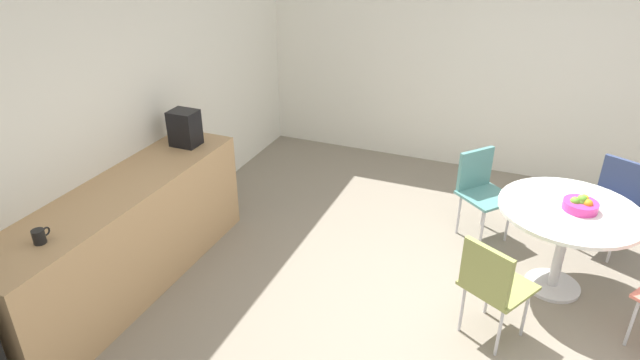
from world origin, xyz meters
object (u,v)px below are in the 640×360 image
Objects in this scene: mug_green at (39,236)px; mug_white at (191,142)px; chair_navy at (615,195)px; chair_olive at (492,281)px; chair_teal at (480,184)px; fruit_bowl at (581,204)px; coffee_maker at (185,128)px; round_table at (567,224)px.

mug_white is at bearing -0.63° from mug_green.
chair_navy and chair_olive have the same top height.
chair_olive is 6.43× the size of mug_green.
chair_teal is 1.04m from fruit_bowl.
mug_white is 1.00× the size of mug_green.
coffee_maker is at bearing 1.99° from mug_green.
chair_navy and chair_teal have the same top height.
coffee_maker is at bearing 111.48° from chair_teal.
fruit_bowl is (-0.61, -0.79, 0.28)m from chair_teal.
chair_teal is 6.43× the size of mug_white.
chair_olive is 2.86m from coffee_maker.
chair_olive is 3.00m from mug_green.
chair_olive is at bearing -65.85° from mug_green.
coffee_maker reaches higher than mug_green.
fruit_bowl is at bearing -83.58° from coffee_maker.
fruit_bowl is at bearing -88.12° from round_table.
chair_olive is (-0.83, 0.46, -0.09)m from round_table.
coffee_maker reaches higher than fruit_bowl.
chair_olive is at bearing -99.11° from mug_white.
chair_teal reaches higher than round_table.
chair_navy is at bearing -70.53° from mug_white.
mug_green is (-2.05, 3.17, 0.34)m from round_table.
fruit_bowl reaches higher than chair_navy.
mug_white is at bearing 97.28° from round_table.
chair_teal is at bearing -68.52° from coffee_maker.
fruit_bowl reaches higher than round_table.
coffee_maker reaches higher than round_table.
mug_white is 0.40× the size of coffee_maker.
round_table is 8.29× the size of mug_green.
coffee_maker is (-0.98, 2.50, 0.54)m from chair_teal.
chair_navy reaches higher than round_table.
coffee_maker is (-1.23, 3.64, 0.54)m from chair_navy.
mug_green is (-1.22, 2.71, 0.43)m from chair_olive.
chair_navy is 4.63m from mug_green.
mug_white is at bearing -114.03° from coffee_maker.
fruit_bowl reaches higher than chair_olive.
fruit_bowl is (0.84, -0.52, 0.28)m from chair_olive.
chair_navy is (0.86, -0.41, -0.09)m from round_table.
chair_olive is 3.22× the size of fruit_bowl.
round_table is 0.96m from chair_teal.
chair_teal is (-0.24, 1.14, 0.00)m from chair_navy.
fruit_bowl is at bearing -31.97° from chair_olive.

